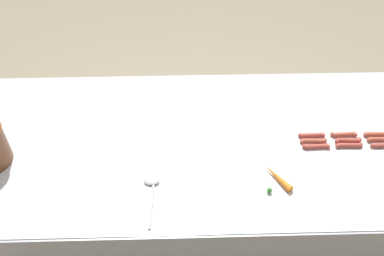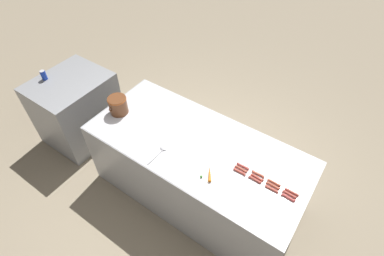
{
  "view_description": "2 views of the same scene",
  "coord_description": "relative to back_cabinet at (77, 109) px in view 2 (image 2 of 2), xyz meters",
  "views": [
    {
      "loc": [
        -1.39,
        0.1,
        2.36
      ],
      "look_at": [
        -0.03,
        0.06,
        1.03
      ],
      "focal_mm": 38.83,
      "sensor_mm": 36.0,
      "label": 1
    },
    {
      "loc": [
        -1.64,
        -1.08,
        3.2
      ],
      "look_at": [
        0.13,
        0.15,
        0.95
      ],
      "focal_mm": 27.49,
      "sensor_mm": 36.0,
      "label": 2
    }
  ],
  "objects": [
    {
      "name": "hot_dog_1",
      "position": [
        0.03,
        -2.76,
        0.45
      ],
      "size": [
        0.02,
        0.13,
        0.02
      ],
      "color": "#B84D3F",
      "rests_on": "griddle_counter"
    },
    {
      "name": "hot_dog_7",
      "position": [
        0.07,
        -2.43,
        0.45
      ],
      "size": [
        0.03,
        0.13,
        0.02
      ],
      "color": "#AD533F",
      "rests_on": "griddle_counter"
    },
    {
      "name": "serving_spoon",
      "position": [
        -0.19,
        -1.67,
        0.44
      ],
      "size": [
        0.27,
        0.07,
        0.02
      ],
      "color": "#B7B7BC",
      "rests_on": "griddle_counter"
    },
    {
      "name": "hot_dog_11",
      "position": [
        0.11,
        -2.43,
        0.45
      ],
      "size": [
        0.03,
        0.13,
        0.02
      ],
      "color": "#AC453E",
      "rests_on": "griddle_counter"
    },
    {
      "name": "griddle_counter",
      "position": [
        0.1,
        -1.91,
        -0.02
      ],
      "size": [
        1.06,
        2.35,
        0.91
      ],
      "color": "#ADAFB5",
      "rests_on": "ground_plane"
    },
    {
      "name": "carrot",
      "position": [
        -0.15,
        -2.22,
        0.45
      ],
      "size": [
        0.16,
        0.12,
        0.03
      ],
      "color": "orange",
      "rests_on": "griddle_counter"
    },
    {
      "name": "hot_dog_5",
      "position": [
        0.07,
        -2.76,
        0.45
      ],
      "size": [
        0.03,
        0.13,
        0.02
      ],
      "color": "#B3543C",
      "rests_on": "griddle_counter"
    },
    {
      "name": "hot_dog_8",
      "position": [
        0.11,
        -2.93,
        0.45
      ],
      "size": [
        0.02,
        0.13,
        0.02
      ],
      "color": "#AC493D",
      "rests_on": "griddle_counter"
    },
    {
      "name": "hot_dog_4",
      "position": [
        0.07,
        -2.92,
        0.45
      ],
      "size": [
        0.03,
        0.13,
        0.02
      ],
      "color": "#B34B40",
      "rests_on": "griddle_counter"
    },
    {
      "name": "hot_dog_3",
      "position": [
        0.04,
        -2.44,
        0.45
      ],
      "size": [
        0.03,
        0.13,
        0.02
      ],
      "color": "#B5473B",
      "rests_on": "griddle_counter"
    },
    {
      "name": "hot_dog_0",
      "position": [
        0.04,
        -2.92,
        0.45
      ],
      "size": [
        0.03,
        0.13,
        0.02
      ],
      "color": "#B84541",
      "rests_on": "griddle_counter"
    },
    {
      "name": "back_cabinet",
      "position": [
        0.0,
        0.0,
        0.0
      ],
      "size": [
        0.95,
        0.8,
        0.95
      ],
      "primitive_type": "cube",
      "color": "#939599",
      "rests_on": "ground_plane"
    },
    {
      "name": "hot_dog_6",
      "position": [
        0.07,
        -2.6,
        0.45
      ],
      "size": [
        0.03,
        0.13,
        0.02
      ],
      "color": "#AF4638",
      "rests_on": "griddle_counter"
    },
    {
      "name": "hot_dog_10",
      "position": [
        0.11,
        -2.59,
        0.45
      ],
      "size": [
        0.03,
        0.13,
        0.02
      ],
      "color": "#AE523D",
      "rests_on": "griddle_counter"
    },
    {
      "name": "soda_can",
      "position": [
        -0.13,
        0.25,
        0.54
      ],
      "size": [
        0.07,
        0.07,
        0.12
      ],
      "color": "#1938B2",
      "rests_on": "back_cabinet"
    },
    {
      "name": "hot_dog_9",
      "position": [
        0.11,
        -2.75,
        0.45
      ],
      "size": [
        0.03,
        0.13,
        0.02
      ],
      "color": "#B0533C",
      "rests_on": "griddle_counter"
    },
    {
      "name": "hot_dog_2",
      "position": [
        0.04,
        -2.6,
        0.45
      ],
      "size": [
        0.03,
        0.13,
        0.02
      ],
      "color": "#AE463A",
      "rests_on": "griddle_counter"
    },
    {
      "name": "ground_plane",
      "position": [
        0.1,
        -1.91,
        -0.47
      ],
      "size": [
        20.0,
        20.0,
        0.0
      ],
      "primitive_type": "plane",
      "color": "gray"
    },
    {
      "name": "bean_pot",
      "position": [
        -0.0,
        -0.92,
        0.55
      ],
      "size": [
        0.26,
        0.21,
        0.2
      ],
      "color": "brown",
      "rests_on": "griddle_counter"
    }
  ]
}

